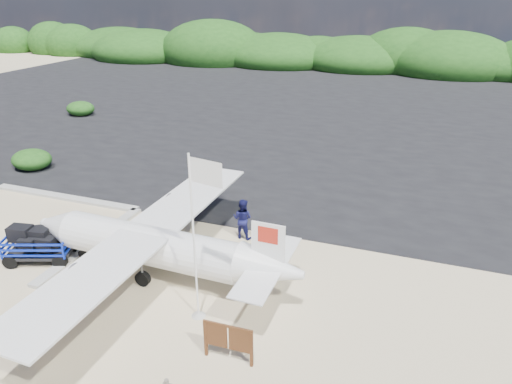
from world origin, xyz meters
TOP-DOWN VIEW (x-y plane):
  - ground at (0.00, 0.00)m, footprint 160.00×160.00m
  - asphalt_apron at (0.00, 30.00)m, footprint 90.00×50.00m
  - lagoon at (-9.00, 1.50)m, footprint 9.00×7.00m
  - vegetation_band at (0.00, 55.00)m, footprint 124.00×8.00m
  - baggage_cart at (-5.61, -0.31)m, footprint 3.16×2.44m
  - flagpole at (2.07, -1.31)m, footprint 1.26×0.71m
  - signboard at (3.85, -2.88)m, footprint 1.67×0.20m
  - crew_a at (-1.27, 1.56)m, footprint 0.59×0.42m
  - crew_b at (1.55, 4.30)m, footprint 0.96×0.77m
  - aircraft_large at (11.38, 27.80)m, footprint 13.95×13.95m
  - aircraft_small at (-14.28, 37.97)m, footprint 10.44×10.44m

SIDE VIEW (x-z plane):
  - ground at x=0.00m, z-range 0.00..0.00m
  - asphalt_apron at x=0.00m, z-range -0.02..0.02m
  - lagoon at x=-9.00m, z-range -0.20..0.20m
  - vegetation_band at x=0.00m, z-range -2.20..2.20m
  - baggage_cart at x=-5.61m, z-range -0.70..0.70m
  - flagpole at x=2.07m, z-range -2.97..2.97m
  - signboard at x=3.85m, z-range -0.68..0.68m
  - aircraft_large at x=11.38m, z-range -2.04..2.04m
  - aircraft_small at x=-14.28m, z-range -1.33..1.33m
  - crew_a at x=-1.27m, z-range 0.00..1.52m
  - crew_b at x=1.55m, z-range 0.00..1.88m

